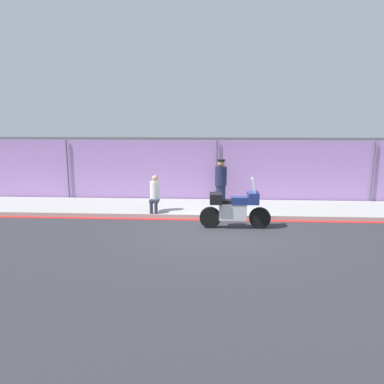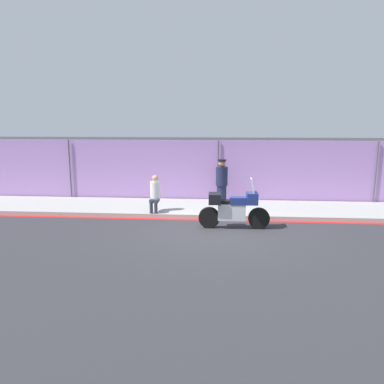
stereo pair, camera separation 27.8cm
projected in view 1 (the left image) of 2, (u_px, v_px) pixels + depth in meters
The scene contains 7 objects.
ground_plane at pixel (217, 231), 10.86m from camera, with size 120.00×120.00×0.00m, color #2D2D33.
sidewalk at pixel (217, 208), 13.36m from camera, with size 43.49×2.51×0.14m.
curb_paint_stripe at pixel (217, 220), 12.06m from camera, with size 43.49×0.18×0.01m.
storefront_fence at pixel (217, 172), 14.47m from camera, with size 41.32×0.17×2.42m.
motorcycle at pixel (234, 208), 11.07m from camera, with size 2.11×0.52×1.51m.
officer_standing at pixel (221, 181), 13.72m from camera, with size 0.43×0.43×1.63m.
person_seated_on_curb at pixel (155, 192), 12.53m from camera, with size 0.34×0.62×1.22m.
Camera 1 is at (-0.12, -10.48, 3.17)m, focal length 35.00 mm.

